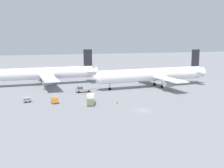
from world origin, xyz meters
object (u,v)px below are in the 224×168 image
object	(u,v)px
gse_container_dolly_flat	(55,100)
traffic_cone_nose_right	(82,94)
airliner_being_pushed	(153,75)
traffic_cone_wingtip_port	(85,94)
jet_bridge	(49,71)
gse_catering_truck_tall	(91,100)
ground_crew_wing_walker_right	(117,101)
pushback_tug	(82,90)
gse_baggage_cart_trailing	(27,100)
airliner_at_gate_left	(42,74)

from	to	relation	value
gse_container_dolly_flat	traffic_cone_nose_right	size ratio (longest dim) A/B	5.79
airliner_being_pushed	traffic_cone_wingtip_port	distance (m)	35.02
traffic_cone_wingtip_port	jet_bridge	distance (m)	56.49
gse_catering_truck_tall	traffic_cone_wingtip_port	xyz separation A→B (m)	(1.54, 17.22, -1.48)
traffic_cone_nose_right	jet_bridge	bearing A→B (deg)	98.66
traffic_cone_nose_right	jet_bridge	size ratio (longest dim) A/B	0.03
gse_container_dolly_flat	ground_crew_wing_walker_right	world-z (taller)	gse_container_dolly_flat
jet_bridge	gse_container_dolly_flat	bearing A→B (deg)	-93.21
pushback_tug	ground_crew_wing_walker_right	world-z (taller)	pushback_tug
gse_container_dolly_flat	gse_baggage_cart_trailing	xyz separation A→B (m)	(-9.36, 4.38, -0.31)
airliner_at_gate_left	ground_crew_wing_walker_right	bearing A→B (deg)	-64.59
gse_catering_truck_tall	jet_bridge	distance (m)	73.25
gse_catering_truck_tall	jet_bridge	xyz separation A→B (m)	(-8.06, 72.77, 2.18)
airliner_at_gate_left	gse_container_dolly_flat	size ratio (longest dim) A/B	16.32
gse_baggage_cart_trailing	traffic_cone_wingtip_port	distance (m)	23.86
jet_bridge	gse_baggage_cart_trailing	bearing A→B (deg)	-101.81
ground_crew_wing_walker_right	jet_bridge	size ratio (longest dim) A/B	0.09
gse_baggage_cart_trailing	ground_crew_wing_walker_right	size ratio (longest dim) A/B	1.79
airliner_at_gate_left	ground_crew_wing_walker_right	xyz separation A→B (m)	(22.84, -48.09, -4.79)
jet_bridge	traffic_cone_nose_right	bearing A→B (deg)	-81.34
pushback_tug	gse_baggage_cart_trailing	world-z (taller)	pushback_tug
pushback_tug	ground_crew_wing_walker_right	xyz separation A→B (m)	(7.48, -24.18, -0.28)
airliner_being_pushed	gse_baggage_cart_trailing	xyz separation A→B (m)	(-56.42, -14.95, -5.05)
airliner_being_pushed	ground_crew_wing_walker_right	size ratio (longest dim) A/B	34.07
traffic_cone_wingtip_port	traffic_cone_nose_right	distance (m)	1.13
airliner_being_pushed	gse_container_dolly_flat	world-z (taller)	airliner_being_pushed
airliner_being_pushed	gse_container_dolly_flat	distance (m)	51.10
pushback_tug	gse_container_dolly_flat	size ratio (longest dim) A/B	2.68
gse_catering_truck_tall	gse_container_dolly_flat	xyz separation A→B (m)	(-11.83, 5.60, -0.58)
gse_baggage_cart_trailing	traffic_cone_wingtip_port	size ratio (longest dim) A/B	5.08
airliner_at_gate_left	jet_bridge	distance (m)	27.17
gse_container_dolly_flat	ground_crew_wing_walker_right	bearing A→B (deg)	-19.58
gse_catering_truck_tall	traffic_cone_wingtip_port	size ratio (longest dim) A/B	10.45
traffic_cone_nose_right	gse_baggage_cart_trailing	bearing A→B (deg)	-162.08
jet_bridge	pushback_tug	bearing A→B (deg)	-79.22
gse_catering_truck_tall	gse_baggage_cart_trailing	bearing A→B (deg)	154.78
airliner_being_pushed	gse_baggage_cart_trailing	bearing A→B (deg)	-165.16
gse_baggage_cart_trailing	traffic_cone_wingtip_port	world-z (taller)	gse_baggage_cart_trailing
traffic_cone_nose_right	ground_crew_wing_walker_right	bearing A→B (deg)	-65.46
airliner_at_gate_left	gse_catering_truck_tall	size ratio (longest dim) A/B	9.04
gse_catering_truck_tall	ground_crew_wing_walker_right	bearing A→B (deg)	-11.38
ground_crew_wing_walker_right	airliner_at_gate_left	bearing A→B (deg)	115.41
ground_crew_wing_walker_right	jet_bridge	bearing A→B (deg)	102.89
gse_catering_truck_tall	jet_bridge	world-z (taller)	jet_bridge
traffic_cone_wingtip_port	traffic_cone_nose_right	bearing A→B (deg)	-167.24
gse_catering_truck_tall	traffic_cone_nose_right	xyz separation A→B (m)	(0.44, 16.97, -1.48)
pushback_tug	traffic_cone_nose_right	bearing A→B (deg)	-101.50
gse_baggage_cart_trailing	traffic_cone_nose_right	size ratio (longest dim) A/B	5.08
pushback_tug	gse_container_dolly_flat	world-z (taller)	pushback_tug
traffic_cone_wingtip_port	jet_bridge	bearing A→B (deg)	99.81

